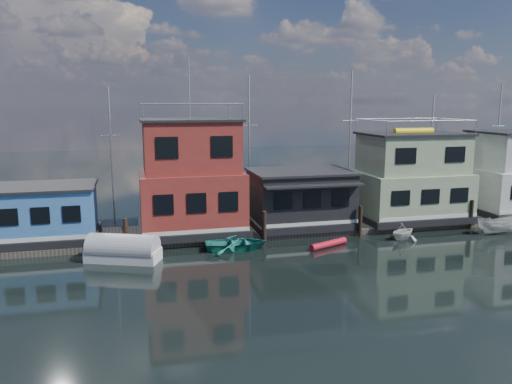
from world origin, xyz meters
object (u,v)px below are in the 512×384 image
object	(u,v)px
houseboat_red	(191,179)
tarp_runabout	(123,250)
houseboat_dark	(301,198)
houseboat_blue	(47,213)
dinghy_teal	(236,243)
motorboat	(499,225)
dinghy_white	(403,231)
houseboat_green	(411,178)
red_kayak	(328,244)

from	to	relation	value
houseboat_red	tarp_runabout	size ratio (longest dim) A/B	2.56
houseboat_dark	tarp_runabout	xyz separation A→B (m)	(-12.67, -4.48, -1.76)
houseboat_blue	dinghy_teal	bearing A→B (deg)	-18.04
motorboat	dinghy_teal	bearing A→B (deg)	92.55
houseboat_dark	motorboat	size ratio (longest dim) A/B	2.17
houseboat_dark	tarp_runabout	distance (m)	13.55
houseboat_blue	tarp_runabout	distance (m)	6.78
houseboat_dark	dinghy_teal	size ratio (longest dim) A/B	1.84
motorboat	dinghy_white	bearing A→B (deg)	92.17
houseboat_blue	tarp_runabout	bearing A→B (deg)	-42.94
houseboat_red	dinghy_white	distance (m)	15.08
houseboat_green	tarp_runabout	size ratio (longest dim) A/B	1.81
houseboat_blue	houseboat_green	distance (m)	26.53
houseboat_red	dinghy_teal	xyz separation A→B (m)	(2.37, -3.87, -3.69)
houseboat_blue	dinghy_white	size ratio (longest dim) A/B	2.83
dinghy_white	motorboat	distance (m)	7.49
dinghy_teal	houseboat_dark	bearing A→B (deg)	-51.74
red_kayak	motorboat	distance (m)	13.20
houseboat_blue	houseboat_red	distance (m)	9.69
houseboat_green	dinghy_teal	bearing A→B (deg)	-165.19
houseboat_green	tarp_runabout	bearing A→B (deg)	-168.28
dinghy_teal	motorboat	xyz separation A→B (m)	(19.15, -0.70, 0.24)
houseboat_blue	dinghy_teal	world-z (taller)	houseboat_blue
tarp_runabout	motorboat	world-z (taller)	tarp_runabout
motorboat	houseboat_red	bearing A→B (deg)	82.66
houseboat_red	dinghy_teal	size ratio (longest dim) A/B	2.94
tarp_runabout	motorboat	distance (m)	26.20
houseboat_blue	dinghy_white	distance (m)	23.98
houseboat_green	houseboat_red	bearing A→B (deg)	-180.00
houseboat_red	dinghy_white	xyz separation A→B (m)	(14.04, -4.24, -3.51)
red_kayak	dinghy_teal	distance (m)	6.03
houseboat_blue	tarp_runabout	xyz separation A→B (m)	(4.83, -4.50, -1.55)
motorboat	houseboat_blue	bearing A→B (deg)	86.27
houseboat_dark	dinghy_teal	bearing A→B (deg)	-145.63
houseboat_green	dinghy_white	distance (m)	5.95
houseboat_dark	dinghy_teal	world-z (taller)	houseboat_dark
houseboat_red	houseboat_green	distance (m)	17.01
houseboat_green	dinghy_white	bearing A→B (deg)	-124.87
houseboat_green	motorboat	world-z (taller)	houseboat_green
houseboat_red	houseboat_green	size ratio (longest dim) A/B	1.41
dinghy_white	red_kayak	bearing A→B (deg)	71.51
dinghy_teal	tarp_runabout	bearing A→B (deg)	98.98
houseboat_blue	dinghy_teal	xyz separation A→B (m)	(11.87, -3.87, -1.79)
houseboat_dark	houseboat_blue	bearing A→B (deg)	179.94
houseboat_red	motorboat	xyz separation A→B (m)	(21.53, -4.56, -3.45)
red_kayak	tarp_runabout	distance (m)	13.02
dinghy_teal	motorboat	size ratio (longest dim) A/B	1.18
houseboat_green	red_kayak	bearing A→B (deg)	-151.08
dinghy_white	dinghy_teal	xyz separation A→B (m)	(-11.67, 0.37, -0.18)
houseboat_red	houseboat_green	world-z (taller)	houseboat_red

